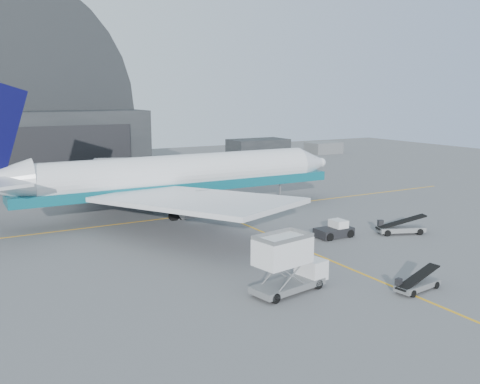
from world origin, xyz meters
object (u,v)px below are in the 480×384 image
belt_loader_b (400,228)px  airliner (167,177)px  catering_truck (288,264)px  belt_loader_a (417,284)px  pushback_tug (335,230)px

belt_loader_b → airliner: bearing=152.9°
catering_truck → belt_loader_a: (8.89, -4.59, -1.69)m
airliner → catering_truck: size_ratio=7.38×
airliner → catering_truck: (-2.08, -29.21, -2.61)m
pushback_tug → belt_loader_b: bearing=-19.7°
belt_loader_a → belt_loader_b: belt_loader_b is taller
airliner → belt_loader_a: bearing=-78.6°
catering_truck → pushback_tug: bearing=28.5°
pushback_tug → belt_loader_a: (-4.58, -15.41, -0.17)m
belt_loader_a → belt_loader_b: 17.36m
pushback_tug → catering_truck: bearing=-141.6°
airliner → catering_truck: 29.40m
catering_truck → belt_loader_b: 22.16m
catering_truck → belt_loader_a: 10.15m
pushback_tug → airliner: bearing=121.4°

